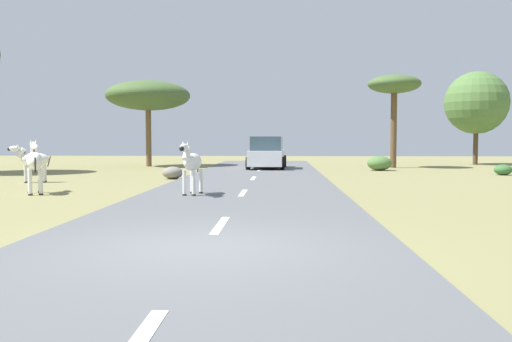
# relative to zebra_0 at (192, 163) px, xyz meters

# --- Properties ---
(ground_plane) EXTENTS (90.00, 90.00, 0.00)m
(ground_plane) POSITION_rel_zebra_0_xyz_m (1.34, -7.40, -0.97)
(ground_plane) COLOR olive
(road) EXTENTS (6.00, 64.00, 0.05)m
(road) POSITION_rel_zebra_0_xyz_m (1.43, -7.40, -0.94)
(road) COLOR #56595B
(road) RESTS_ON ground_plane
(lane_markings) EXTENTS (0.16, 56.00, 0.01)m
(lane_markings) POSITION_rel_zebra_0_xyz_m (1.43, -8.40, -0.92)
(lane_markings) COLOR silver
(lane_markings) RESTS_ON road
(zebra_0) EXTENTS (0.58, 1.63, 1.54)m
(zebra_0) POSITION_rel_zebra_0_xyz_m (0.00, 0.00, 0.00)
(zebra_0) COLOR silver
(zebra_0) RESTS_ON road
(zebra_1) EXTENTS (1.02, 1.62, 1.64)m
(zebra_1) POSITION_rel_zebra_0_xyz_m (-4.85, 0.56, 0.01)
(zebra_1) COLOR silver
(zebra_1) RESTS_ON ground_plane
(zebra_2) EXTENTS (1.52, 0.63, 1.46)m
(zebra_2) POSITION_rel_zebra_0_xyz_m (-6.87, 4.71, -0.10)
(zebra_2) COLOR silver
(zebra_2) RESTS_ON ground_plane
(car_0) EXTENTS (2.16, 4.41, 1.74)m
(car_0) POSITION_rel_zebra_0_xyz_m (1.79, 14.19, -0.12)
(car_0) COLOR silver
(car_0) RESTS_ON road
(tree_1) EXTENTS (3.01, 3.01, 5.33)m
(tree_1) POSITION_rel_zebra_0_xyz_m (9.05, 16.10, 3.70)
(tree_1) COLOR brown
(tree_1) RESTS_ON ground_plane
(tree_2) EXTENTS (5.07, 5.07, 5.17)m
(tree_2) POSITION_rel_zebra_0_xyz_m (-5.47, 17.08, 3.29)
(tree_2) COLOR brown
(tree_2) RESTS_ON ground_plane
(tree_5) EXTENTS (4.02, 4.02, 6.01)m
(tree_5) POSITION_rel_zebra_0_xyz_m (15.15, 20.16, 3.02)
(tree_5) COLOR #4C3823
(tree_5) RESTS_ON ground_plane
(bush_0) EXTENTS (1.28, 1.15, 0.77)m
(bush_0) POSITION_rel_zebra_0_xyz_m (7.75, 13.28, -0.59)
(bush_0) COLOR #4C7038
(bush_0) RESTS_ON ground_plane
(bush_1) EXTENTS (0.81, 0.73, 0.49)m
(bush_1) POSITION_rel_zebra_0_xyz_m (12.76, 9.85, -0.72)
(bush_1) COLOR #386633
(bush_1) RESTS_ON ground_plane
(rock_0) EXTENTS (0.85, 0.77, 0.51)m
(rock_0) POSITION_rel_zebra_0_xyz_m (-1.93, 6.78, -0.71)
(rock_0) COLOR gray
(rock_0) RESTS_ON ground_plane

